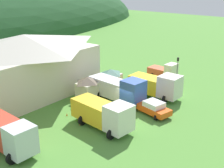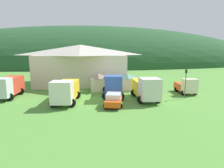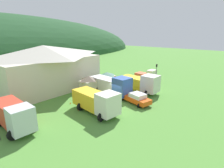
% 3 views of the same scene
% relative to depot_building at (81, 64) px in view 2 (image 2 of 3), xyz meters
% --- Properties ---
extents(ground_plane, '(200.00, 200.00, 0.00)m').
position_rel_depot_building_xyz_m(ground_plane, '(3.10, -14.11, -4.21)').
color(ground_plane, '#518C38').
extents(forested_hill_backdrop, '(177.80, 60.00, 36.32)m').
position_rel_depot_building_xyz_m(forested_hill_backdrop, '(3.10, 54.62, -4.21)').
color(forested_hill_backdrop, '#234C28').
rests_on(forested_hill_backdrop, ground).
extents(depot_building, '(18.93, 12.71, 8.17)m').
position_rel_depot_building_xyz_m(depot_building, '(0.00, 0.00, 0.00)').
color(depot_building, beige).
rests_on(depot_building, ground).
extents(play_shed_cream, '(2.74, 2.40, 3.15)m').
position_rel_depot_building_xyz_m(play_shed_cream, '(3.14, -8.53, -2.59)').
color(play_shed_cream, beige).
rests_on(play_shed_cream, ground).
extents(play_shed_pink, '(3.07, 2.47, 2.97)m').
position_rel_depot_building_xyz_m(play_shed_pink, '(8.20, -8.36, -2.68)').
color(play_shed_pink, beige).
rests_on(play_shed_pink, ground).
extents(tow_truck_silver, '(3.31, 6.78, 3.23)m').
position_rel_depot_building_xyz_m(tow_truck_silver, '(-10.50, -11.33, -2.42)').
color(tow_truck_silver, silver).
rests_on(tow_truck_silver, ground).
extents(heavy_rig_striped, '(3.79, 7.54, 3.31)m').
position_rel_depot_building_xyz_m(heavy_rig_striped, '(-1.64, -15.33, -2.48)').
color(heavy_rig_striped, silver).
rests_on(heavy_rig_striped, ground).
extents(box_truck_blue, '(3.71, 8.38, 3.49)m').
position_rel_depot_building_xyz_m(box_truck_blue, '(5.17, -12.11, -2.43)').
color(box_truck_blue, '#3356AD').
rests_on(box_truck_blue, ground).
extents(flatbed_truck_yellow, '(3.44, 7.18, 3.42)m').
position_rel_depot_building_xyz_m(flatbed_truck_yellow, '(9.52, -15.29, -2.45)').
color(flatbed_truck_yellow, silver).
rests_on(flatbed_truck_yellow, ground).
extents(light_truck_cream, '(2.82, 4.66, 2.61)m').
position_rel_depot_building_xyz_m(light_truck_cream, '(17.32, -12.10, -2.98)').
color(light_truck_cream, beige).
rests_on(light_truck_cream, ground).
extents(service_pickup_orange, '(3.16, 5.69, 1.66)m').
position_rel_depot_building_xyz_m(service_pickup_orange, '(4.67, -17.32, -3.38)').
color(service_pickup_orange, '#EB5314').
rests_on(service_pickup_orange, ground).
extents(traffic_light_east, '(0.20, 0.32, 4.31)m').
position_rel_depot_building_xyz_m(traffic_light_east, '(15.52, -15.15, -1.57)').
color(traffic_light_east, '#4C4C51').
rests_on(traffic_light_east, ground).
extents(traffic_cone_near_pickup, '(0.36, 0.36, 0.62)m').
position_rel_depot_building_xyz_m(traffic_cone_near_pickup, '(-2.03, -10.01, -4.21)').
color(traffic_cone_near_pickup, orange).
rests_on(traffic_cone_near_pickup, ground).
extents(traffic_cone_mid_row, '(0.36, 0.36, 0.59)m').
position_rel_depot_building_xyz_m(traffic_cone_mid_row, '(-2.75, -12.82, -4.21)').
color(traffic_cone_mid_row, orange).
rests_on(traffic_cone_mid_row, ground).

